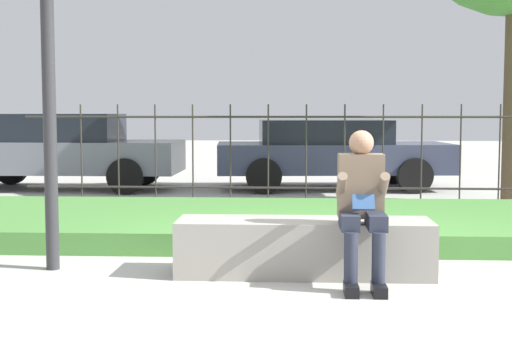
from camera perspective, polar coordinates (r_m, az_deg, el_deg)
name	(u,v)px	position (r m, az deg, el deg)	size (l,w,h in m)	color
ground_plane	(314,275)	(6.43, 4.69, -8.26)	(60.00, 60.00, 0.00)	#B2AFA8
stone_bench	(304,250)	(6.38, 3.86, -6.33)	(2.25, 0.60, 0.49)	gray
person_seated_reader	(362,200)	(6.00, 8.46, -2.31)	(0.42, 0.73, 1.29)	black
grass_berm	(309,223)	(8.60, 4.26, -4.16)	(10.51, 3.06, 0.23)	#4C893D
iron_fence	(306,154)	(10.64, 4.04, 1.34)	(8.51, 0.03, 1.56)	#332D28
car_parked_center	(330,151)	(13.51, 5.98, 1.57)	(4.46, 2.20, 1.30)	#383D56
car_parked_left	(61,149)	(13.85, -15.30, 1.70)	(4.35, 1.85, 1.41)	slate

